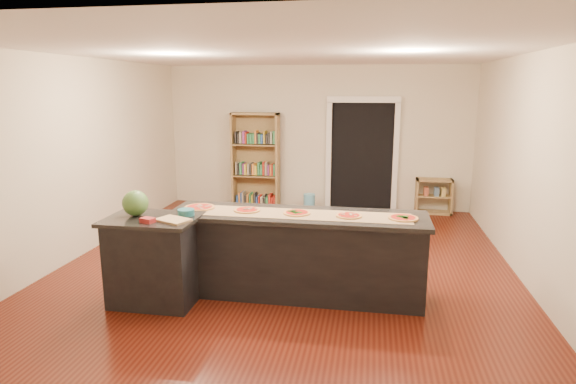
% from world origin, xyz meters
% --- Properties ---
extents(room, '(6.00, 7.00, 2.80)m').
position_xyz_m(room, '(0.00, 0.00, 1.40)').
color(room, beige).
rests_on(room, ground).
extents(doorway, '(1.40, 0.09, 2.21)m').
position_xyz_m(doorway, '(0.90, 3.46, 1.20)').
color(doorway, black).
rests_on(doorway, room).
extents(kitchen_island, '(2.95, 0.80, 0.97)m').
position_xyz_m(kitchen_island, '(0.28, -0.79, 0.49)').
color(kitchen_island, black).
rests_on(kitchen_island, ground).
extents(side_counter, '(1.00, 0.73, 0.99)m').
position_xyz_m(side_counter, '(-1.25, -1.28, 0.50)').
color(side_counter, black).
rests_on(side_counter, ground).
extents(bookshelf, '(0.94, 0.34, 1.89)m').
position_xyz_m(bookshelf, '(-1.20, 3.28, 0.94)').
color(bookshelf, '#987B49').
rests_on(bookshelf, ground).
extents(low_shelf, '(0.68, 0.29, 0.68)m').
position_xyz_m(low_shelf, '(2.29, 3.31, 0.34)').
color(low_shelf, '#987B49').
rests_on(low_shelf, ground).
extents(waste_bin, '(0.23, 0.23, 0.33)m').
position_xyz_m(waste_bin, '(-0.09, 3.10, 0.17)').
color(waste_bin, '#5DADCF').
rests_on(waste_bin, ground).
extents(kraft_paper, '(2.56, 0.46, 0.00)m').
position_xyz_m(kraft_paper, '(0.28, -0.82, 0.97)').
color(kraft_paper, '#96734D').
rests_on(kraft_paper, kitchen_island).
extents(watermelon, '(0.28, 0.28, 0.28)m').
position_xyz_m(watermelon, '(-1.46, -1.23, 1.13)').
color(watermelon, '#144214').
rests_on(watermelon, side_counter).
extents(cutting_board, '(0.41, 0.35, 0.02)m').
position_xyz_m(cutting_board, '(-0.97, -1.37, 1.00)').
color(cutting_board, tan).
rests_on(cutting_board, side_counter).
extents(package_red, '(0.17, 0.14, 0.05)m').
position_xyz_m(package_red, '(-1.21, -1.47, 1.01)').
color(package_red, maroon).
rests_on(package_red, side_counter).
extents(package_teal, '(0.19, 0.19, 0.07)m').
position_xyz_m(package_teal, '(-0.92, -1.13, 1.02)').
color(package_teal, '#195966').
rests_on(package_teal, side_counter).
extents(pizza_a, '(0.34, 0.34, 0.02)m').
position_xyz_m(pizza_a, '(-0.90, -0.75, 0.99)').
color(pizza_a, tan).
rests_on(pizza_a, kitchen_island).
extents(pizza_b, '(0.32, 0.32, 0.02)m').
position_xyz_m(pizza_b, '(-0.31, -0.78, 0.99)').
color(pizza_b, tan).
rests_on(pizza_b, kitchen_island).
extents(pizza_c, '(0.32, 0.32, 0.02)m').
position_xyz_m(pizza_c, '(0.28, -0.80, 0.99)').
color(pizza_c, tan).
rests_on(pizza_c, kitchen_island).
extents(pizza_d, '(0.28, 0.28, 0.02)m').
position_xyz_m(pizza_d, '(0.87, -0.83, 0.99)').
color(pizza_d, tan).
rests_on(pizza_d, kitchen_island).
extents(pizza_e, '(0.33, 0.33, 0.02)m').
position_xyz_m(pizza_e, '(1.45, -0.82, 0.99)').
color(pizza_e, tan).
rests_on(pizza_e, kitchen_island).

